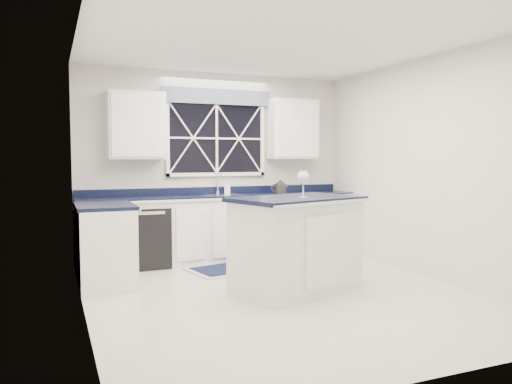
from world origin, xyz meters
name	(u,v)px	position (x,y,z in m)	size (l,w,h in m)	color
ground	(281,294)	(0.00, 0.00, 0.00)	(4.50, 4.50, 0.00)	#B7B8B3
back_wall	(216,166)	(0.00, 2.25, 1.35)	(4.00, 0.10, 2.70)	beige
base_cabinets	(204,232)	(-0.33, 1.78, 0.45)	(3.99, 1.60, 0.90)	silver
countertop	(222,196)	(0.00, 1.95, 0.92)	(3.98, 0.64, 0.04)	black
dishwasher	(145,236)	(-1.10, 1.95, 0.41)	(0.60, 0.58, 0.82)	black
window	(217,133)	(0.00, 2.20, 1.83)	(1.65, 0.09, 1.26)	black
upper_cabinets	(219,128)	(0.00, 2.08, 1.90)	(3.10, 0.34, 0.90)	silver
faucet	(218,183)	(0.00, 2.14, 1.10)	(0.05, 0.20, 0.30)	silver
island	(296,244)	(0.21, 0.06, 0.52)	(1.58, 1.20, 1.04)	silver
rug	(234,268)	(-0.04, 1.35, 0.01)	(1.30, 0.95, 0.02)	#B9BAB4
kettle	(280,187)	(0.90, 1.92, 1.03)	(0.29, 0.18, 0.20)	#2E2E30
wine_glass	(303,178)	(0.24, -0.04, 1.25)	(0.13, 0.13, 0.30)	silver
soap_bottle	(227,187)	(0.15, 2.17, 1.03)	(0.08, 0.08, 0.18)	silver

